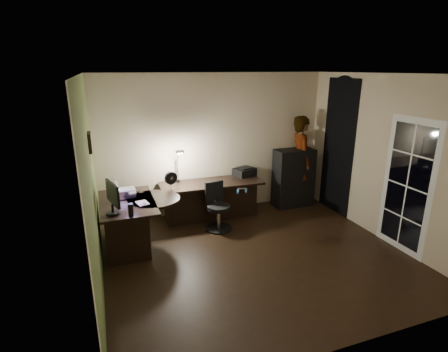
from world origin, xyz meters
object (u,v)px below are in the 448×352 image
object	(u,v)px
desk_left	(129,224)
monitor	(112,202)
person	(301,161)
cabinet	(293,178)
office_chair	(219,207)
desk_right	(212,200)

from	to	relation	value
desk_left	monitor	distance (m)	0.75
person	desk_left	bearing A→B (deg)	115.53
cabinet	office_chair	bearing A→B (deg)	-162.72
cabinet	office_chair	world-z (taller)	cabinet
person	monitor	bearing A→B (deg)	120.97
cabinet	monitor	bearing A→B (deg)	-162.82
desk_right	office_chair	world-z (taller)	office_chair
desk_right	cabinet	size ratio (longest dim) A/B	1.60
desk_right	office_chair	bearing A→B (deg)	-92.55
desk_right	person	distance (m)	2.08
cabinet	desk_left	bearing A→B (deg)	-168.63
desk_right	monitor	bearing A→B (deg)	-147.85
office_chair	person	xyz separation A→B (m)	(2.04, 0.66, 0.51)
cabinet	monitor	world-z (taller)	cabinet
desk_right	cabinet	bearing A→B (deg)	3.29
desk_left	office_chair	bearing A→B (deg)	4.37
desk_left	desk_right	world-z (taller)	desk_left
cabinet	person	world-z (taller)	person
monitor	desk_left	bearing A→B (deg)	47.86
monitor	office_chair	distance (m)	1.94
desk_right	monitor	size ratio (longest dim) A/B	3.88
desk_right	cabinet	xyz separation A→B (m)	(1.80, 0.06, 0.24)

